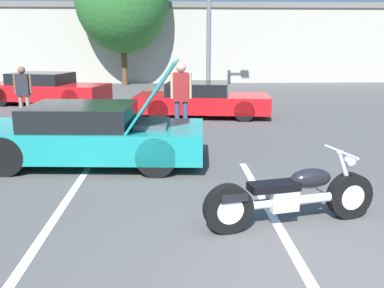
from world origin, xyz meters
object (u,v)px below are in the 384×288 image
(parked_car_mid_row, at_px, (202,100))
(show_car_hood_open, at_px, (92,134))
(motorcycle, at_px, (291,196))
(spectator_by_show_car, at_px, (23,89))
(spectator_near_motorcycle, at_px, (181,93))
(parked_car_left_row, at_px, (45,89))

(parked_car_mid_row, bearing_deg, show_car_hood_open, -107.22)
(motorcycle, relative_size, spectator_by_show_car, 1.43)
(show_car_hood_open, distance_m, spectator_near_motorcycle, 2.98)
(spectator_near_motorcycle, bearing_deg, spectator_by_show_car, 154.25)
(parked_car_left_row, relative_size, spectator_by_show_car, 3.00)
(show_car_hood_open, xyz_separation_m, parked_car_mid_row, (2.44, 5.26, -0.06))
(show_car_hood_open, height_order, spectator_by_show_car, show_car_hood_open)
(spectator_near_motorcycle, xyz_separation_m, spectator_by_show_car, (-4.54, 2.19, -0.14))
(show_car_hood_open, relative_size, parked_car_mid_row, 1.01)
(show_car_hood_open, xyz_separation_m, spectator_by_show_car, (-2.79, 4.55, 0.37))
(parked_car_left_row, relative_size, spectator_near_motorcycle, 2.67)
(motorcycle, relative_size, parked_car_left_row, 0.48)
(motorcycle, bearing_deg, show_car_hood_open, 122.74)
(show_car_hood_open, relative_size, spectator_by_show_car, 2.72)
(motorcycle, distance_m, spectator_by_show_car, 9.53)
(parked_car_left_row, bearing_deg, spectator_near_motorcycle, -33.95)
(parked_car_mid_row, bearing_deg, spectator_near_motorcycle, -95.75)
(spectator_near_motorcycle, bearing_deg, parked_car_mid_row, 76.59)
(spectator_near_motorcycle, relative_size, spectator_by_show_car, 1.13)
(show_car_hood_open, distance_m, spectator_by_show_car, 5.35)
(show_car_hood_open, bearing_deg, spectator_by_show_car, 125.26)
(parked_car_mid_row, distance_m, spectator_by_show_car, 5.29)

